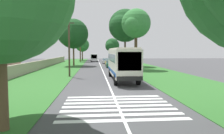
{
  "coord_description": "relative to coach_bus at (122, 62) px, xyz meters",
  "views": [
    {
      "loc": [
        -16.68,
        1.43,
        3.38
      ],
      "look_at": [
        6.99,
        -0.54,
        1.6
      ],
      "focal_mm": 33.97,
      "sensor_mm": 36.0,
      "label": 1
    }
  ],
  "objects": [
    {
      "name": "roadside_tree_left_3",
      "position": [
        24.29,
        8.15,
        5.01
      ],
      "size": [
        7.89,
        6.78,
        10.68
      ],
      "color": "brown",
      "rests_on": "grass_verge_left"
    },
    {
      "name": "roadside_tree_left_0",
      "position": [
        43.85,
        7.83,
        6.03
      ],
      "size": [
        5.34,
        4.68,
        10.61
      ],
      "color": "brown",
      "rests_on": "grass_verge_left"
    },
    {
      "name": "grass_verge_right",
      "position": [
        6.99,
        -6.4,
        -2.13
      ],
      "size": [
        120.0,
        8.0,
        0.04
      ],
      "primitive_type": "cube",
      "color": "#2D6628",
      "rests_on": "ground"
    },
    {
      "name": "coach_bus",
      "position": [
        0.0,
        0.0,
        0.0
      ],
      "size": [
        11.16,
        2.62,
        3.73
      ],
      "color": "silver",
      "rests_on": "ground"
    },
    {
      "name": "roadside_tree_right_2",
      "position": [
        53.26,
        -3.2,
        3.22
      ],
      "size": [
        6.31,
        5.22,
        8.07
      ],
      "color": "brown",
      "rests_on": "grass_verge_right"
    },
    {
      "name": "zebra_crossing",
      "position": [
        -11.93,
        1.8,
        -2.14
      ],
      "size": [
        5.85,
        6.8,
        0.01
      ],
      "color": "silver",
      "rests_on": "ground"
    },
    {
      "name": "roadside_wall",
      "position": [
        11.99,
        13.4,
        -1.31
      ],
      "size": [
        70.0,
        0.4,
        1.6
      ],
      "primitive_type": "cube",
      "color": "#9E937F",
      "rests_on": "grass_verge_left"
    },
    {
      "name": "trailing_car_0",
      "position": [
        19.08,
        -0.09,
        -1.48
      ],
      "size": [
        4.3,
        1.78,
        1.43
      ],
      "color": "#145933",
      "rests_on": "ground"
    },
    {
      "name": "utility_pole",
      "position": [
        3.47,
        6.52,
        1.83
      ],
      "size": [
        0.24,
        1.4,
        7.59
      ],
      "color": "#473828",
      "rests_on": "grass_verge_left"
    },
    {
      "name": "ground",
      "position": [
        -8.01,
        1.8,
        -2.15
      ],
      "size": [
        160.0,
        160.0,
        0.0
      ],
      "primitive_type": "plane",
      "color": "#424244"
    },
    {
      "name": "centre_line",
      "position": [
        6.99,
        1.8,
        -2.14
      ],
      "size": [
        110.0,
        0.16,
        0.01
      ],
      "primitive_type": "cube",
      "color": "silver",
      "rests_on": "ground"
    },
    {
      "name": "roadside_tree_right_1",
      "position": [
        22.1,
        -3.34,
        6.62
      ],
      "size": [
        9.07,
        7.33,
        12.57
      ],
      "color": "#4C3826",
      "rests_on": "grass_verge_right"
    },
    {
      "name": "roadside_tree_left_1",
      "position": [
        53.21,
        7.72,
        3.37
      ],
      "size": [
        5.86,
        5.01,
        8.12
      ],
      "color": "brown",
      "rests_on": "grass_verge_left"
    },
    {
      "name": "trailing_car_2",
      "position": [
        33.37,
        0.16,
        -1.48
      ],
      "size": [
        4.3,
        1.78,
        1.43
      ],
      "color": "silver",
      "rests_on": "ground"
    },
    {
      "name": "grass_verge_left",
      "position": [
        6.99,
        10.0,
        -2.13
      ],
      "size": [
        120.0,
        8.0,
        0.04
      ],
      "primitive_type": "cube",
      "color": "#2D6628",
      "rests_on": "ground"
    },
    {
      "name": "trailing_car_1",
      "position": [
        25.24,
        -0.26,
        -1.48
      ],
      "size": [
        4.3,
        1.78,
        1.43
      ],
      "color": "gold",
      "rests_on": "ground"
    },
    {
      "name": "roadside_tree_right_3",
      "position": [
        13.42,
        -4.17,
        6.05
      ],
      "size": [
        6.01,
        5.24,
        10.94
      ],
      "color": "#4C3826",
      "rests_on": "grass_verge_right"
    },
    {
      "name": "trailing_minibus_0",
      "position": [
        44.38,
        3.34,
        -0.6
      ],
      "size": [
        6.0,
        2.14,
        2.53
      ],
      "color": "silver",
      "rests_on": "ground"
    }
  ]
}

